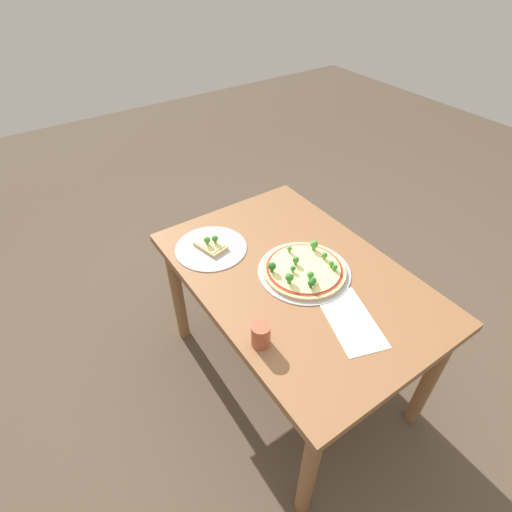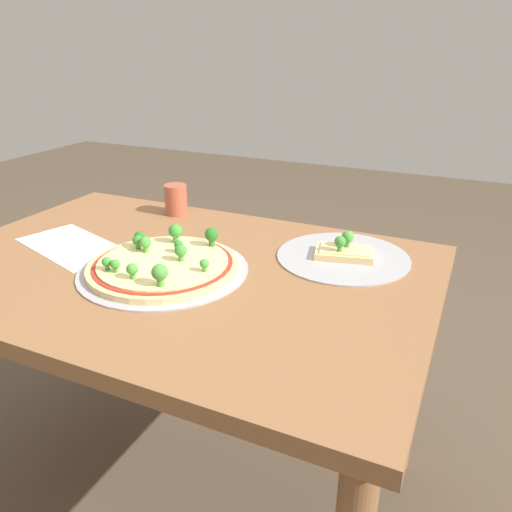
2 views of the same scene
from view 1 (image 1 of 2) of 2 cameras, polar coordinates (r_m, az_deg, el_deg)
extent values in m
plane|color=brown|center=(2.18, 4.53, -16.10)|extent=(8.00, 8.00, 0.00)
cube|color=brown|center=(1.65, 5.75, -3.04)|extent=(1.17, 0.79, 0.04)
cylinder|color=brown|center=(2.11, -11.17, -5.23)|extent=(0.06, 0.06, 0.66)
cylinder|color=brown|center=(1.60, 7.51, -28.27)|extent=(0.06, 0.06, 0.66)
cylinder|color=brown|center=(2.35, 3.57, 1.30)|extent=(0.06, 0.06, 0.66)
cylinder|color=brown|center=(1.91, 23.63, -15.61)|extent=(0.06, 0.06, 0.66)
cylinder|color=#A3A3A8|center=(1.65, 6.89, -2.20)|extent=(0.38, 0.38, 0.00)
cylinder|color=#E5C17F|center=(1.65, 6.91, -1.97)|extent=(0.34, 0.34, 0.01)
cylinder|color=#A82D1E|center=(1.64, 6.93, -1.76)|extent=(0.31, 0.31, 0.00)
cylinder|color=#F4DB8E|center=(1.64, 6.94, -1.68)|extent=(0.29, 0.29, 0.00)
sphere|color=#479338|center=(1.57, 7.79, -2.66)|extent=(0.03, 0.03, 0.03)
cylinder|color=#51973E|center=(1.59, 7.74, -3.14)|extent=(0.01, 0.01, 0.01)
sphere|color=#337A2D|center=(1.56, 8.31, -3.40)|extent=(0.02, 0.02, 0.02)
cylinder|color=#3F8136|center=(1.57, 8.25, -3.82)|extent=(0.01, 0.01, 0.01)
sphere|color=#479338|center=(1.70, 4.80, 1.06)|extent=(0.02, 0.02, 0.02)
cylinder|color=#51973E|center=(1.70, 4.78, 0.70)|extent=(0.01, 0.01, 0.01)
sphere|color=#479338|center=(1.68, 9.78, 0.15)|extent=(0.02, 0.02, 0.02)
cylinder|color=#51973E|center=(1.69, 9.72, -0.27)|extent=(0.01, 0.01, 0.01)
sphere|color=#337A2D|center=(1.60, 5.30, -1.75)|extent=(0.02, 0.02, 0.02)
cylinder|color=#3F8136|center=(1.61, 5.27, -2.12)|extent=(0.01, 0.01, 0.01)
sphere|color=#3D8933|center=(1.63, 5.71, -0.54)|extent=(0.03, 0.03, 0.03)
cylinder|color=#488E3A|center=(1.65, 5.67, -1.02)|extent=(0.01, 0.01, 0.01)
sphere|color=#3D8933|center=(1.65, 10.73, -1.05)|extent=(0.02, 0.02, 0.02)
cylinder|color=#488E3A|center=(1.66, 10.67, -1.41)|extent=(0.01, 0.01, 0.01)
sphere|color=#286B23|center=(1.54, 7.87, -3.85)|extent=(0.03, 0.03, 0.03)
cylinder|color=#37742D|center=(1.56, 7.81, -4.30)|extent=(0.01, 0.01, 0.01)
sphere|color=#286B23|center=(1.59, 2.30, -1.46)|extent=(0.03, 0.03, 0.03)
cylinder|color=#37742D|center=(1.61, 2.28, -2.03)|extent=(0.01, 0.01, 0.01)
sphere|color=#3D8933|center=(1.55, 4.80, -3.03)|extent=(0.03, 0.03, 0.03)
cylinder|color=#488E3A|center=(1.56, 4.75, -3.62)|extent=(0.02, 0.02, 0.02)
sphere|color=#3D8933|center=(1.63, 11.24, -1.52)|extent=(0.02, 0.02, 0.02)
cylinder|color=#488E3A|center=(1.64, 11.18, -1.89)|extent=(0.01, 0.01, 0.01)
sphere|color=#479338|center=(1.71, 8.31, 1.67)|extent=(0.03, 0.03, 0.03)
cylinder|color=#51973E|center=(1.73, 8.24, 1.10)|extent=(0.02, 0.02, 0.02)
cylinder|color=#A3A3A8|center=(1.77, -6.44, 1.17)|extent=(0.32, 0.32, 0.00)
cube|color=#E5C17F|center=(1.76, -6.50, 1.46)|extent=(0.15, 0.11, 0.02)
cube|color=#F4DB8E|center=(1.76, -6.52, 1.71)|extent=(0.13, 0.10, 0.00)
sphere|color=#479338|center=(1.74, -7.01, 2.31)|extent=(0.03, 0.03, 0.03)
cylinder|color=#51973E|center=(1.75, -6.96, 1.82)|extent=(0.01, 0.01, 0.01)
sphere|color=#3D8933|center=(1.74, -5.90, 2.49)|extent=(0.03, 0.03, 0.03)
cylinder|color=#488E3A|center=(1.75, -5.86, 2.04)|extent=(0.01, 0.01, 0.01)
cylinder|color=#AD5138|center=(1.37, 0.67, -11.20)|extent=(0.07, 0.07, 0.09)
cube|color=silver|center=(1.50, 13.36, -8.89)|extent=(0.34, 0.24, 0.00)
camera|label=2|loc=(2.34, 14.76, 23.72)|focal=35.00mm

